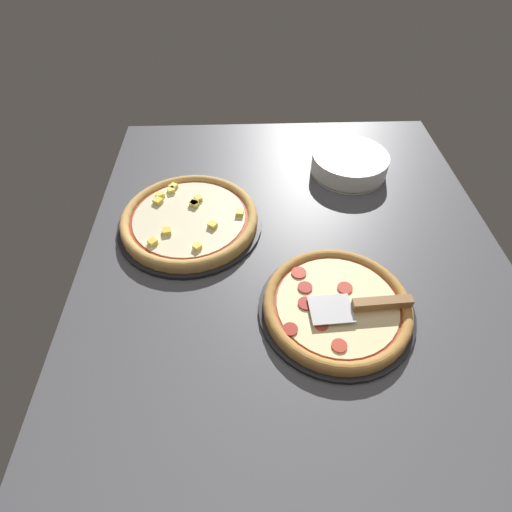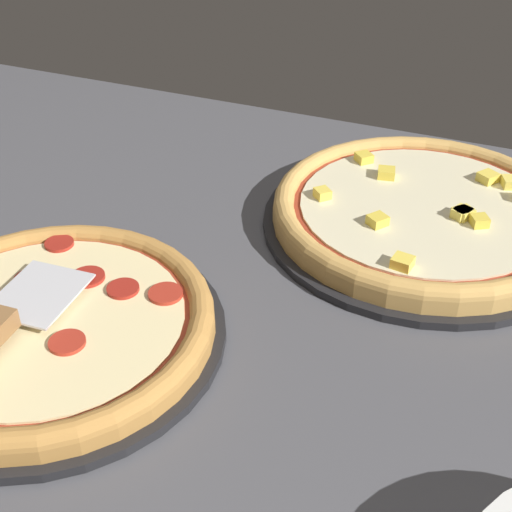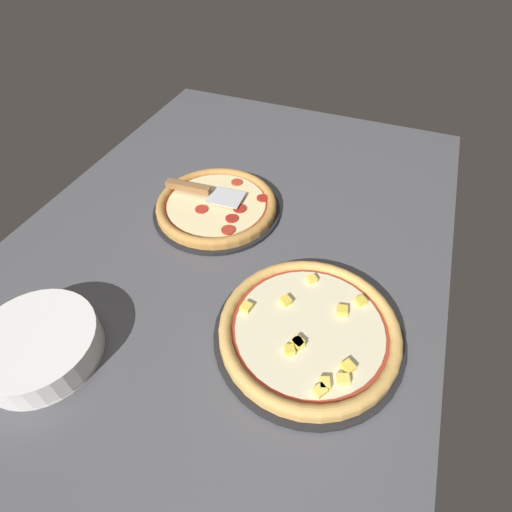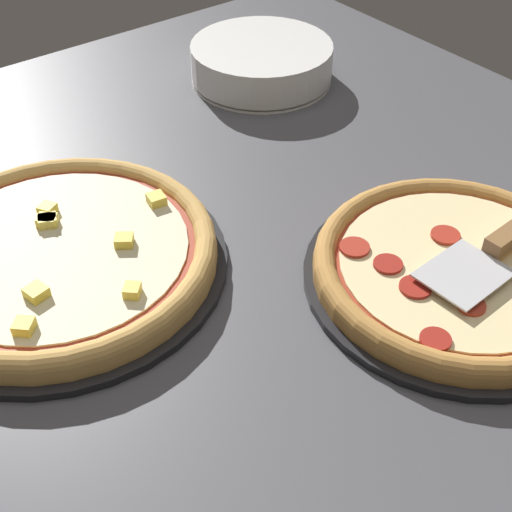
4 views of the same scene
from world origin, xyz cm
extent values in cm
cube|color=#4C4C51|center=(0.00, 0.00, -1.80)|extent=(152.98, 108.87, 3.60)
cylinder|color=black|center=(-8.17, -7.65, 0.50)|extent=(35.25, 35.25, 1.00)
cylinder|color=#B77F3D|center=(-8.17, -7.65, 1.77)|extent=(33.13, 33.13, 1.53)
torus|color=#B77F3D|center=(-8.17, -7.65, 2.53)|extent=(33.13, 33.13, 2.51)
cylinder|color=maroon|center=(-8.17, -7.65, 2.61)|extent=(28.80, 28.80, 0.15)
cylinder|color=beige|center=(-8.17, -7.65, 2.73)|extent=(27.17, 27.17, 0.40)
cylinder|color=#AD2D1E|center=(0.95, -0.09, 3.13)|extent=(3.57, 3.57, 0.40)
cylinder|color=maroon|center=(-14.53, 3.50, 3.13)|extent=(3.25, 3.25, 0.40)
cylinder|color=maroon|center=(-8.01, -0.63, 3.13)|extent=(3.63, 3.63, 0.40)
cylinder|color=#B73823|center=(-13.60, -3.21, 3.13)|extent=(3.05, 3.05, 0.40)
cylinder|color=#AD2D1E|center=(-4.01, -10.09, 3.13)|extent=(3.50, 3.50, 0.40)
cylinder|color=maroon|center=(-3.51, -0.96, 3.13)|extent=(3.37, 3.37, 0.40)
cylinder|color=black|center=(21.85, 27.50, 0.50)|extent=(39.46, 39.46, 1.00)
cylinder|color=tan|center=(21.85, 27.50, 1.93)|extent=(37.09, 37.09, 1.85)
torus|color=tan|center=(21.85, 27.50, 2.85)|extent=(37.09, 37.09, 2.57)
cylinder|color=maroon|center=(21.85, 27.50, 2.93)|extent=(32.24, 32.24, 0.15)
cylinder|color=beige|center=(21.85, 27.50, 3.05)|extent=(30.42, 30.42, 0.40)
cube|color=yellow|center=(17.61, 20.98, 3.84)|extent=(2.78, 2.82, 1.18)
cube|color=#F4D64C|center=(28.07, 36.62, 3.84)|extent=(3.02, 3.05, 1.18)
cube|color=yellow|center=(28.60, 25.41, 3.84)|extent=(2.56, 2.56, 1.18)
cube|color=#F9E05B|center=(26.55, 26.42, 3.84)|extent=(2.93, 2.95, 1.18)
cube|color=#F9E05B|center=(30.83, 36.35, 3.84)|extent=(2.55, 2.79, 1.18)
cube|color=#F4D64C|center=(9.71, 24.47, 3.84)|extent=(2.55, 2.54, 1.18)
cube|color=#F9E05B|center=(26.45, 26.39, 3.84)|extent=(2.61, 2.75, 1.18)
cube|color=yellow|center=(15.71, 32.74, 3.84)|extent=(2.60, 2.58, 1.18)
cube|color=#F4D64C|center=(22.22, 13.76, 3.84)|extent=(2.44, 2.36, 1.18)
cube|color=yellow|center=(11.85, 35.84, 3.84)|extent=(2.81, 2.81, 1.18)
cube|color=silver|center=(-10.28, -5.72, 3.91)|extent=(8.09, 9.70, 0.24)
camera|label=1|loc=(-59.96, 12.34, 75.02)|focal=28.00mm
camera|label=2|loc=(31.54, -49.48, 47.92)|focal=50.00mm
camera|label=3|loc=(68.52, 34.08, 71.46)|focal=28.00mm
camera|label=4|loc=(-42.10, 47.60, 56.59)|focal=50.00mm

